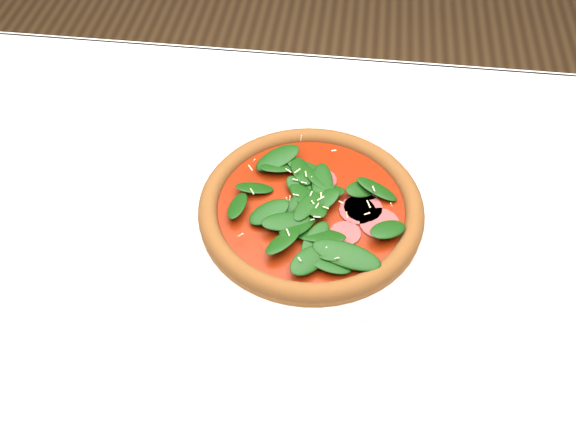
# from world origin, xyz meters

# --- Properties ---
(dining_table) EXTENTS (1.21, 0.81, 0.75)m
(dining_table) POSITION_xyz_m (0.00, 0.00, 0.65)
(dining_table) COLOR silver
(dining_table) RESTS_ON ground
(plate) EXTENTS (0.35, 0.35, 0.02)m
(plate) POSITION_xyz_m (0.04, 0.02, 0.76)
(plate) COLOR silver
(plate) RESTS_ON dining_table
(pizza) EXTENTS (0.39, 0.39, 0.04)m
(pizza) POSITION_xyz_m (0.04, 0.02, 0.78)
(pizza) COLOR #9C5F25
(pizza) RESTS_ON plate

